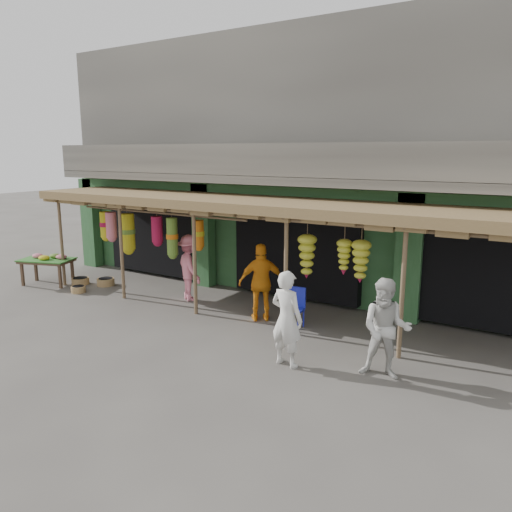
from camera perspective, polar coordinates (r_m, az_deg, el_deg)
The scene contains 12 objects.
ground at distance 11.73m, azimuth -0.49°, elevation -7.58°, with size 80.00×80.00×0.00m, color #514C47.
building at distance 15.39m, azimuth 9.49°, elevation 9.71°, with size 16.40×6.80×7.00m.
awning at distance 11.89m, azimuth 0.96°, elevation 5.41°, with size 14.00×2.70×2.79m.
flower_table at distance 16.07m, azimuth -22.72°, elevation -0.45°, with size 1.72×1.34×0.91m.
blue_chair at distance 11.29m, azimuth 4.42°, elevation -5.66°, with size 0.49×0.50×0.92m.
basket_left at distance 15.49m, azimuth -16.80°, elevation -2.85°, with size 0.51×0.51×0.21m, color olive.
basket_mid at distance 15.87m, azimuth -19.43°, elevation -2.71°, with size 0.51×0.51×0.20m, color #A37449.
basket_right at distance 14.97m, azimuth -19.64°, elevation -3.61°, with size 0.40×0.40×0.18m, color #987447.
person_front at distance 9.21m, azimuth 3.53°, elevation -7.16°, with size 0.66×0.43×1.81m, color silver.
person_right at distance 9.00m, azimuth 14.62°, elevation -8.06°, with size 0.87×0.68×1.79m, color beige.
person_vendor at distance 11.61m, azimuth 0.66°, elevation -3.04°, with size 1.07×0.45×1.83m, color orange.
person_shopper at distance 13.35m, azimuth -7.54°, elevation -1.33°, with size 1.14×0.66×1.76m, color pink.
Camera 1 is at (5.99, -9.30, 3.90)m, focal length 35.00 mm.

